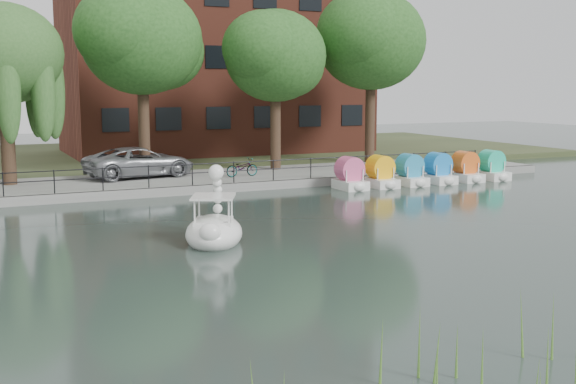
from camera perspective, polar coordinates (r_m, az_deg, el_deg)
ground_plane at (r=20.97m, az=3.36°, el=-5.06°), size 120.00×120.00×0.00m
promenade at (r=35.62m, az=-8.87°, el=0.77°), size 40.00×6.00×0.40m
kerb at (r=32.81m, az=-7.44°, el=0.15°), size 40.00×0.25×0.40m
land_strip at (r=49.15m, az=-13.38°, el=2.71°), size 60.00×22.00×0.36m
railing at (r=32.88m, az=-7.58°, el=1.83°), size 32.00×0.05×1.00m
apartment_building at (r=50.94m, az=-5.79°, el=13.43°), size 20.00×10.07×18.00m
willow_mid at (r=35.05m, az=-21.62°, el=10.08°), size 5.32×5.32×8.15m
broadleaf_center at (r=37.05m, az=-11.50°, el=11.64°), size 6.00×6.00×9.25m
broadleaf_right at (r=38.79m, az=-1.01°, el=10.65°), size 5.40×5.40×8.32m
broadleaf_far at (r=42.74m, az=6.60°, el=11.75°), size 6.30×6.30×9.71m
minivan at (r=36.17m, az=-11.64°, el=2.51°), size 3.87×6.58×1.72m
bicycle at (r=35.78m, az=-3.67°, el=2.02°), size 0.79×1.78×1.00m
swan_boat at (r=22.67m, az=-5.86°, el=-2.72°), size 2.77×3.27×2.37m
pedal_boat_row at (r=36.55m, az=10.72°, el=1.56°), size 9.65×1.70×1.40m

